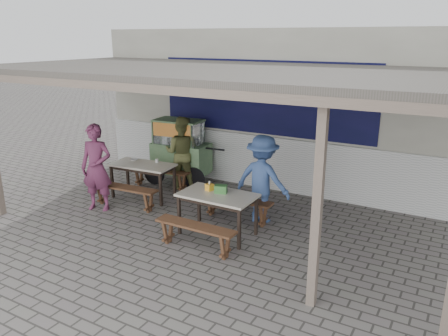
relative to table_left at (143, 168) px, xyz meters
name	(u,v)px	position (x,y,z in m)	size (l,w,h in m)	color
ground	(197,238)	(2.07, -1.09, -0.67)	(60.00, 60.00, 0.00)	#615D58
back_wall	(281,110)	(2.07, 2.49, 1.05)	(9.00, 1.28, 3.50)	beige
warung_roof	(224,74)	(2.09, -0.19, 2.05)	(9.00, 4.21, 2.81)	#504A45
table_left	(143,168)	(0.00, 0.00, 0.00)	(1.39, 0.77, 0.75)	beige
bench_left_street	(125,192)	(0.06, -0.65, -0.33)	(1.46, 0.40, 0.45)	brown
bench_left_wall	(160,174)	(-0.06, 0.65, -0.33)	(1.46, 0.40, 0.45)	brown
table_right	(218,198)	(2.31, -0.79, 0.00)	(1.30, 0.76, 0.75)	beige
bench_right_street	(195,231)	(2.31, -1.49, -0.33)	(1.40, 0.28, 0.45)	brown
bench_right_wall	(237,204)	(2.31, -0.09, -0.33)	(1.40, 0.28, 0.45)	brown
vendor_cart	(180,149)	(0.13, 1.20, 0.15)	(1.87, 0.85, 1.51)	#69885B
patron_street_side	(97,168)	(-0.35, -0.95, 0.20)	(0.63, 0.41, 1.73)	#692B4D
patron_wall_side	(182,153)	(0.36, 0.95, 0.16)	(0.80, 0.62, 1.65)	brown
patron_right_table	(262,179)	(2.73, 0.11, 0.16)	(1.07, 0.61, 1.65)	#3D5A98
tissue_box	(209,187)	(2.09, -0.70, 0.14)	(0.12, 0.12, 0.12)	#F7A929
donation_box	(221,189)	(2.33, -0.72, 0.15)	(0.21, 0.14, 0.14)	#3A7A36
condiment_jar	(157,161)	(0.20, 0.24, 0.12)	(0.07, 0.07, 0.08)	beige
condiment_bowl	(134,160)	(-0.32, 0.12, 0.10)	(0.18, 0.18, 0.04)	silver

